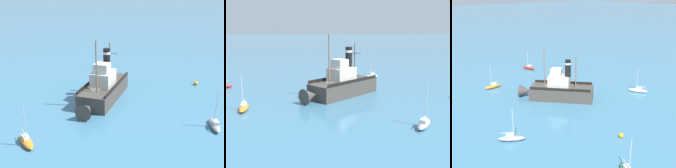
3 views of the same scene
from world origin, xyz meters
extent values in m
plane|color=teal|center=(0.00, 0.00, 0.00)|extent=(600.00, 600.00, 0.00)
cube|color=#423D38|center=(-1.66, -0.82, 1.20)|extent=(11.78, 11.40, 2.40)
cone|color=#423D38|center=(3.61, 4.09, 1.20)|extent=(3.36, 3.36, 2.35)
cube|color=beige|center=(-1.29, -0.48, 3.50)|extent=(4.97, 4.92, 2.20)
cube|color=beige|center=(-0.93, -0.14, 5.30)|extent=(2.96, 2.97, 1.40)
cylinder|color=black|center=(-2.54, -1.64, 6.20)|extent=(1.10, 1.10, 3.20)
cylinder|color=silver|center=(-2.54, -1.64, 7.10)|extent=(1.16, 1.16, 0.35)
cylinder|color=#75604C|center=(0.76, 1.43, 6.15)|extent=(0.20, 0.20, 7.50)
cylinder|color=#75604C|center=(-3.64, -2.66, 5.40)|extent=(0.20, 0.20, 6.00)
cylinder|color=#75604C|center=(-3.64, -2.66, 6.72)|extent=(1.86, 1.98, 0.12)
cube|color=black|center=(-3.13, 0.76, 2.65)|extent=(8.43, 7.86, 0.50)
cube|color=black|center=(-0.19, -2.40, 2.65)|extent=(8.43, 7.86, 0.50)
ellipsoid|color=orange|center=(12.40, 6.87, 0.35)|extent=(1.39, 3.87, 0.70)
cube|color=silver|center=(12.41, 6.67, 0.88)|extent=(0.72, 1.15, 0.36)
cylinder|color=#B7B7BC|center=(12.38, 7.16, 2.80)|extent=(0.10, 0.10, 4.20)
cylinder|color=#B7B7BC|center=(12.44, 6.27, 1.25)|extent=(0.22, 1.80, 0.08)
ellipsoid|color=gray|center=(-9.58, 14.48, 0.35)|extent=(3.04, 3.76, 0.70)
cube|color=silver|center=(-9.46, 14.64, 0.88)|extent=(1.15, 1.27, 0.36)
cylinder|color=#B7B7BC|center=(-9.74, 14.23, 2.80)|extent=(0.10, 0.10, 4.20)
cylinder|color=#B7B7BC|center=(-9.24, 14.97, 1.25)|extent=(1.08, 1.54, 0.08)
ellipsoid|color=white|center=(-8.73, -15.31, 0.35)|extent=(3.83, 2.88, 0.70)
cube|color=silver|center=(-8.90, -15.42, 0.88)|extent=(1.27, 1.11, 0.36)
cylinder|color=#B7B7BC|center=(-8.47, -15.16, 2.80)|extent=(0.10, 0.10, 4.20)
cylinder|color=#B7B7BC|center=(-9.24, -15.62, 1.25)|extent=(1.59, 0.98, 0.08)
camera|label=1|loc=(17.15, 35.99, 17.68)|focal=45.00mm
camera|label=2|loc=(1.71, 43.76, 11.30)|focal=45.00mm
camera|label=3|loc=(-41.35, 30.64, 20.57)|focal=45.00mm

